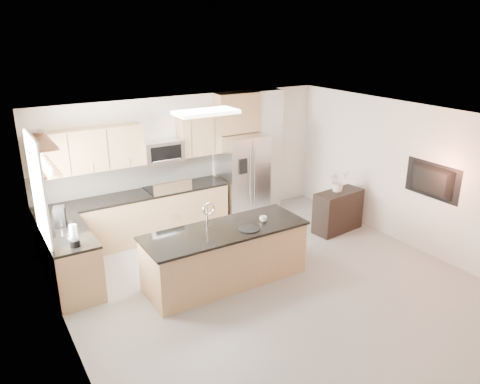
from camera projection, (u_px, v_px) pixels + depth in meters
floor at (281, 292)px, 7.16m from camera, size 6.50×6.50×0.00m
ceiling at (287, 124)px, 6.28m from camera, size 6.00×6.50×0.02m
wall_back at (187, 161)px, 9.34m from camera, size 6.00×0.02×2.60m
wall_left at (69, 266)px, 5.25m from camera, size 0.02×6.50×2.60m
wall_right at (422, 180)px, 8.19m from camera, size 0.02×6.50×2.60m
back_counter at (137, 217)px, 8.76m from camera, size 3.55×0.66×1.44m
left_counter at (70, 260)px, 7.18m from camera, size 0.66×1.50×0.92m
range at (168, 210)px, 9.06m from camera, size 0.76×0.64×1.14m
upper_cabinets at (124, 145)px, 8.39m from camera, size 3.50×0.33×0.75m
microwave at (162, 151)px, 8.77m from camera, size 0.76×0.40×0.40m
refrigerator at (242, 177)px, 9.69m from camera, size 0.92×0.78×1.78m
partition_column at (267, 151)px, 10.10m from camera, size 0.60×0.30×2.60m
window at (38, 190)px, 6.64m from camera, size 0.04×1.15×1.65m
shelf_lower at (43, 167)px, 6.68m from camera, size 0.30×1.20×0.04m
shelf_upper at (40, 141)px, 6.55m from camera, size 0.30×1.20×0.04m
ceiling_fixture at (206, 112)px, 7.39m from camera, size 1.00×0.50×0.06m
island at (225, 255)px, 7.34m from camera, size 2.60×0.95×1.32m
credenza at (338, 211)px, 9.20m from camera, size 1.06×0.54×0.81m
cup at (263, 219)px, 7.45m from camera, size 0.15×0.15×0.09m
platter at (249, 229)px, 7.18m from camera, size 0.41×0.41×0.02m
blender at (74, 237)px, 6.54m from camera, size 0.14×0.14×0.33m
kettle at (71, 229)px, 6.90m from camera, size 0.18×0.18×0.23m
coffee_maker at (60, 217)px, 7.20m from camera, size 0.21×0.24×0.31m
bowl at (35, 132)px, 6.83m from camera, size 0.41×0.41×0.08m
flower_vase at (339, 176)px, 9.00m from camera, size 0.57×0.49×0.62m
television at (429, 181)px, 7.96m from camera, size 0.14×1.08×0.62m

